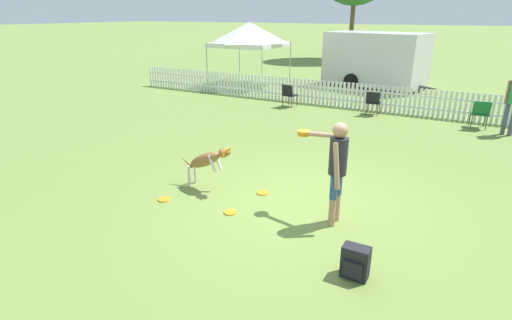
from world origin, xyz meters
TOP-DOWN VIEW (x-y plane):
  - ground_plane at (0.00, 0.00)m, footprint 240.00×240.00m
  - handler_person at (0.62, -0.34)m, footprint 0.95×0.68m
  - leaping_dog at (-1.91, -0.25)m, footprint 1.24×0.30m
  - frisbee_near_handler at (-0.87, 0.06)m, footprint 0.21×0.21m
  - frisbee_near_dog at (-0.98, -0.89)m, footprint 0.21×0.21m
  - frisbee_midfield at (-2.30, -1.05)m, footprint 0.21×0.21m
  - backpack_on_grass at (1.35, -1.58)m, footprint 0.34×0.24m
  - picket_fence at (0.00, 7.90)m, footprint 22.05×0.04m
  - folding_chair_blue_left at (2.51, 7.08)m, footprint 0.53×0.55m
  - folding_chair_center at (-3.53, 6.99)m, footprint 0.50×0.52m
  - folding_chair_green_right at (-0.61, 7.24)m, footprint 0.47×0.49m
  - canopy_tent_main at (-7.03, 10.24)m, footprint 2.84×2.84m
  - equipment_trailer at (-1.89, 12.55)m, footprint 5.15×2.97m

SIDE VIEW (x-z plane):
  - ground_plane at x=0.00m, z-range 0.00..0.00m
  - frisbee_near_handler at x=-0.87m, z-range 0.00..0.02m
  - frisbee_near_dog at x=-0.98m, z-range 0.00..0.02m
  - frisbee_midfield at x=-2.30m, z-range 0.00..0.02m
  - backpack_on_grass at x=1.35m, z-range 0.00..0.44m
  - picket_fence at x=0.00m, z-range 0.00..0.90m
  - folding_chair_green_right at x=-0.61m, z-range 0.08..0.87m
  - folding_chair_center at x=-3.53m, z-range 0.08..0.89m
  - folding_chair_blue_left at x=2.51m, z-range 0.08..0.91m
  - leaping_dog at x=-1.91m, z-range 0.12..1.05m
  - handler_person at x=0.62m, z-range 0.21..1.89m
  - equipment_trailer at x=-1.89m, z-range 0.07..2.46m
  - canopy_tent_main at x=-7.03m, z-range 0.87..3.68m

